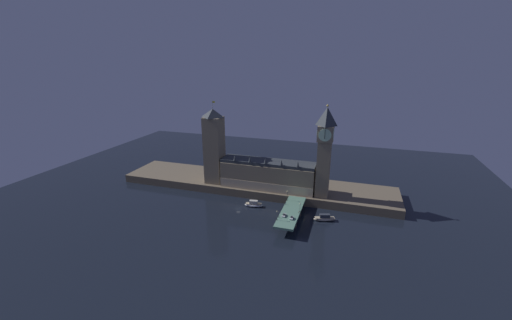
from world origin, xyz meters
The scene contains 16 objects.
ground_plane centered at (0.00, 0.00, 0.00)m, with size 400.00×400.00×0.00m, color black.
embankment centered at (0.00, 39.00, 3.13)m, with size 220.00×42.00×6.26m.
parliament_hall centered at (13.38, 28.98, 17.09)m, with size 71.49×17.31×26.03m.
clock_tower centered at (54.70, 25.96, 41.18)m, with size 11.03×11.14×66.00m.
victoria_tower centered at (-30.12, 28.16, 35.81)m, with size 13.58×13.58×64.88m.
bridge centered at (38.72, -5.00, 5.14)m, with size 12.08×46.00×6.95m.
car_northbound_trail centered at (36.06, -13.61, 7.58)m, with size 2.05×4.42×1.33m.
car_southbound_lead centered at (41.38, -15.72, 7.68)m, with size 1.87×3.85×1.57m.
pedestrian_near_rail centered at (33.41, -16.56, 7.82)m, with size 0.38×0.38×1.65m.
pedestrian_mid_walk centered at (44.04, -6.83, 7.78)m, with size 0.38×0.38×1.58m.
pedestrian_far_rail centered at (33.41, 2.80, 7.87)m, with size 0.38×0.38×1.75m.
street_lamp_near centered at (33.01, -19.72, 10.95)m, with size 1.34×0.60×6.38m.
street_lamp_mid centered at (44.44, -5.00, 10.92)m, with size 1.34×0.60×6.34m.
street_lamp_far centered at (33.01, 9.72, 11.50)m, with size 1.34×0.60×7.29m.
boat_upstream centered at (9.29, 6.63, 1.72)m, with size 13.47×6.28×4.72m.
boat_downstream centered at (59.87, 1.34, 1.68)m, with size 14.99×8.03×4.60m.
Camera 1 is at (72.90, -186.62, 101.13)m, focal length 22.00 mm.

